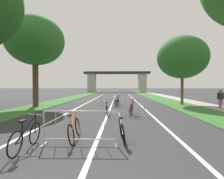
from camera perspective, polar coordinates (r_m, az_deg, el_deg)
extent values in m
cube|color=#386B2D|center=(28.66, -11.97, -2.47)|extent=(2.78, 63.21, 0.05)
cube|color=#386B2D|center=(28.33, 13.76, -2.52)|extent=(2.78, 63.21, 0.05)
cube|color=#9E9B93|center=(28.90, 18.41, -2.45)|extent=(2.00, 63.21, 0.08)
cube|color=silver|center=(20.24, 0.25, -3.99)|extent=(0.14, 36.56, 0.01)
cube|color=silver|center=(20.32, 7.96, -3.98)|extent=(0.14, 36.56, 0.01)
cube|color=silver|center=(20.52, -7.39, -3.93)|extent=(0.14, 36.56, 0.01)
cube|color=#2D2D30|center=(54.25, 1.56, 5.36)|extent=(19.78, 3.00, 0.63)
cube|color=#ADA89E|center=(54.75, -6.44, 2.09)|extent=(2.34, 2.40, 5.52)
cube|color=#ADA89E|center=(54.54, 9.60, 2.09)|extent=(2.34, 2.40, 5.52)
cylinder|color=#4C3823|center=(16.78, -23.17, 1.46)|extent=(0.48, 0.48, 3.86)
ellipsoid|color=#2D6628|center=(17.23, -23.27, 14.14)|extent=(4.93, 4.93, 4.19)
cylinder|color=brown|center=(18.21, 21.42, -0.30)|extent=(0.26, 0.26, 2.75)
ellipsoid|color=#2D6628|center=(18.41, 21.49, 9.51)|extent=(4.69, 4.69, 3.99)
cylinder|color=#ADADB2|center=(5.93, -20.90, -11.35)|extent=(0.04, 0.04, 1.05)
cube|color=#ADADB2|center=(6.06, -20.86, -16.07)|extent=(0.07, 0.44, 0.03)
cylinder|color=#ADADB2|center=(5.52, 1.39, -12.22)|extent=(0.04, 0.04, 1.05)
cube|color=#ADADB2|center=(5.66, 1.39, -17.25)|extent=(0.07, 0.44, 0.03)
cylinder|color=#ADADB2|center=(5.53, -10.20, -6.89)|extent=(2.21, 0.09, 0.04)
cylinder|color=#ADADB2|center=(5.71, -10.17, -15.37)|extent=(2.21, 0.09, 0.04)
cylinder|color=#ADADB2|center=(5.79, -17.47, -10.73)|extent=(0.02, 0.02, 0.87)
cylinder|color=#ADADB2|center=(5.68, -13.88, -10.93)|extent=(0.02, 0.02, 0.87)
cylinder|color=#ADADB2|center=(5.60, -10.18, -11.09)|extent=(0.02, 0.02, 0.87)
cylinder|color=#ADADB2|center=(5.54, -6.38, -11.21)|extent=(0.02, 0.02, 0.87)
cylinder|color=#ADADB2|center=(5.51, -2.51, -11.29)|extent=(0.02, 0.02, 0.87)
cylinder|color=#ADADB2|center=(10.89, -1.42, -5.61)|extent=(0.04, 0.04, 1.05)
cube|color=#ADADB2|center=(10.96, -1.42, -8.26)|extent=(0.07, 0.44, 0.03)
cylinder|color=#ADADB2|center=(10.91, 10.24, -5.61)|extent=(0.04, 0.04, 1.05)
cube|color=#ADADB2|center=(10.99, 10.24, -8.25)|extent=(0.07, 0.44, 0.03)
cylinder|color=#ADADB2|center=(10.80, 4.42, -2.98)|extent=(2.21, 0.09, 0.04)
cylinder|color=#ADADB2|center=(10.89, 4.42, -7.44)|extent=(2.21, 0.09, 0.04)
cylinder|color=#ADADB2|center=(10.85, 0.52, -5.16)|extent=(0.02, 0.02, 0.87)
cylinder|color=#ADADB2|center=(10.84, 2.47, -5.17)|extent=(0.02, 0.02, 0.87)
cylinder|color=#ADADB2|center=(10.83, 4.42, -5.17)|extent=(0.02, 0.02, 0.87)
cylinder|color=#ADADB2|center=(10.85, 6.37, -5.17)|extent=(0.02, 0.02, 0.87)
cylinder|color=#ADADB2|center=(10.87, 8.31, -5.16)|extent=(0.02, 0.02, 0.87)
cylinder|color=#ADADB2|center=(16.27, -3.71, -3.39)|extent=(0.04, 0.04, 1.05)
cube|color=#ADADB2|center=(16.32, -3.70, -5.17)|extent=(0.08, 0.44, 0.03)
cylinder|color=#ADADB2|center=(16.28, 4.07, -3.39)|extent=(0.04, 0.04, 1.05)
cube|color=#ADADB2|center=(16.33, 4.07, -5.17)|extent=(0.08, 0.44, 0.03)
cylinder|color=#ADADB2|center=(16.21, 0.18, -1.62)|extent=(2.20, 0.13, 0.04)
cylinder|color=#ADADB2|center=(16.27, 0.18, -4.61)|extent=(2.20, 0.13, 0.04)
cylinder|color=#ADADB2|center=(16.25, -2.41, -3.08)|extent=(0.02, 0.02, 0.87)
cylinder|color=#ADADB2|center=(16.24, -1.11, -3.08)|extent=(0.02, 0.02, 0.87)
cylinder|color=#ADADB2|center=(16.23, 0.18, -3.08)|extent=(0.02, 0.02, 0.87)
cylinder|color=#ADADB2|center=(16.24, 1.48, -3.08)|extent=(0.02, 0.02, 0.87)
cylinder|color=#ADADB2|center=(16.25, 2.78, -3.08)|extent=(0.02, 0.02, 0.87)
torus|color=black|center=(11.81, 5.85, -6.00)|extent=(0.19, 0.68, 0.67)
torus|color=black|center=(10.75, 6.27, -6.71)|extent=(0.19, 0.68, 0.67)
cylinder|color=red|center=(11.28, 6.35, -4.91)|extent=(0.17, 1.05, 0.59)
cylinder|color=red|center=(11.48, 6.26, -4.85)|extent=(0.19, 0.13, 0.65)
cylinder|color=red|center=(11.64, 5.89, -6.22)|extent=(0.04, 0.35, 0.08)
cylinder|color=red|center=(10.74, 6.58, -5.21)|extent=(0.16, 0.09, 0.57)
cube|color=black|center=(11.50, 6.59, -3.24)|extent=(0.11, 0.24, 0.07)
cylinder|color=#99999E|center=(10.74, 6.90, -3.71)|extent=(0.42, 0.03, 0.12)
torus|color=black|center=(5.63, -12.87, -13.98)|extent=(0.21, 0.68, 0.66)
torus|color=black|center=(6.67, -10.85, -11.58)|extent=(0.21, 0.68, 0.66)
cylinder|color=orange|center=(6.08, -12.39, -10.09)|extent=(0.22, 1.06, 0.61)
cylinder|color=orange|center=(5.88, -12.73, -10.84)|extent=(0.17, 0.13, 0.60)
cylinder|color=orange|center=(5.80, -12.44, -13.78)|extent=(0.04, 0.35, 0.08)
cylinder|color=orange|center=(6.60, -11.41, -9.19)|extent=(0.16, 0.10, 0.58)
cube|color=black|center=(5.80, -13.42, -8.02)|extent=(0.12, 0.25, 0.07)
cylinder|color=#99999E|center=(6.54, -11.98, -6.74)|extent=(0.44, 0.05, 0.12)
torus|color=black|center=(16.36, 1.75, -4.10)|extent=(0.22, 0.64, 0.63)
torus|color=black|center=(15.33, 1.06, -4.45)|extent=(0.22, 0.64, 0.63)
cylinder|color=#197A7F|center=(15.85, 1.33, -3.29)|extent=(0.27, 1.00, 0.58)
cylinder|color=#197A7F|center=(16.05, 1.48, -3.40)|extent=(0.10, 0.13, 0.54)
cylinder|color=#197A7F|center=(16.20, 1.66, -4.24)|extent=(0.08, 0.34, 0.07)
cylinder|color=#197A7F|center=(15.34, 0.96, -3.43)|extent=(0.10, 0.10, 0.55)
cube|color=black|center=(16.08, 1.40, -2.44)|extent=(0.14, 0.25, 0.06)
cylinder|color=#99999E|center=(15.35, 0.87, -2.42)|extent=(0.55, 0.12, 0.09)
torus|color=black|center=(17.27, 2.09, -3.78)|extent=(0.21, 0.67, 0.66)
torus|color=black|center=(16.24, 1.58, -4.09)|extent=(0.21, 0.67, 0.66)
cylinder|color=#1E389E|center=(16.76, 1.98, -2.92)|extent=(0.10, 1.02, 0.63)
cylinder|color=#1E389E|center=(16.95, 2.07, -2.92)|extent=(0.14, 0.11, 0.67)
cylinder|color=#1E389E|center=(17.11, 2.00, -3.91)|extent=(0.08, 0.34, 0.08)
cylinder|color=#1E389E|center=(16.24, 1.73, -3.05)|extent=(0.12, 0.08, 0.60)
cube|color=black|center=(16.96, 2.23, -1.79)|extent=(0.14, 0.25, 0.06)
cylinder|color=#99999E|center=(16.24, 1.87, -2.00)|extent=(0.55, 0.10, 0.10)
torus|color=black|center=(5.60, 3.62, -14.12)|extent=(0.17, 0.66, 0.65)
torus|color=black|center=(6.54, 2.74, -11.90)|extent=(0.17, 0.66, 0.65)
cylinder|color=silver|center=(5.98, 2.89, -10.59)|extent=(0.17, 0.94, 0.55)
cylinder|color=silver|center=(5.81, 3.10, -11.38)|extent=(0.10, 0.12, 0.53)
cylinder|color=silver|center=(5.75, 3.49, -13.95)|extent=(0.05, 0.32, 0.08)
cylinder|color=silver|center=(6.46, 2.50, -9.72)|extent=(0.10, 0.10, 0.52)
cube|color=black|center=(5.73, 2.85, -8.90)|extent=(0.12, 0.25, 0.06)
cylinder|color=#99999E|center=(6.39, 2.27, -7.49)|extent=(0.49, 0.07, 0.08)
torus|color=black|center=(10.86, -1.67, -6.78)|extent=(0.12, 0.62, 0.62)
torus|color=black|center=(11.94, -1.42, -6.06)|extent=(0.12, 0.62, 0.62)
cylinder|color=#662884|center=(11.35, -1.68, -5.12)|extent=(0.12, 1.06, 0.55)
cylinder|color=#662884|center=(11.14, -1.71, -5.48)|extent=(0.10, 0.13, 0.52)
cylinder|color=#662884|center=(11.04, -1.61, -6.77)|extent=(0.03, 0.35, 0.07)
cylinder|color=#662884|center=(11.89, -1.55, -4.84)|extent=(0.10, 0.10, 0.52)
cube|color=black|center=(11.08, -1.86, -4.18)|extent=(0.11, 0.24, 0.06)
cylinder|color=#99999E|center=(11.84, -1.69, -3.61)|extent=(0.44, 0.04, 0.07)
torus|color=black|center=(5.26, -28.47, -15.08)|extent=(0.10, 0.69, 0.69)
torus|color=black|center=(6.15, -23.33, -12.66)|extent=(0.10, 0.69, 0.69)
cylinder|color=black|center=(5.60, -25.60, -10.98)|extent=(0.09, 1.02, 0.62)
cylinder|color=black|center=(5.44, -26.65, -11.90)|extent=(0.10, 0.12, 0.59)
cylinder|color=black|center=(5.41, -27.54, -14.91)|extent=(0.03, 0.34, 0.08)
cylinder|color=black|center=(6.06, -23.23, -10.04)|extent=(0.10, 0.10, 0.59)
cube|color=black|center=(5.34, -26.63, -8.96)|extent=(0.10, 0.24, 0.06)
cylinder|color=#99999E|center=(5.97, -23.14, -7.35)|extent=(0.48, 0.03, 0.07)
cylinder|color=#994C8C|center=(16.79, 31.45, -3.93)|extent=(0.11, 0.11, 0.75)
cylinder|color=#994C8C|center=(16.68, 31.03, -3.95)|extent=(0.11, 0.11, 0.75)
cube|color=#262628|center=(16.69, 31.26, -1.76)|extent=(0.45, 0.33, 0.53)
cylinder|color=#262628|center=(16.85, 31.86, -1.83)|extent=(0.09, 0.09, 0.48)
cylinder|color=#262628|center=(16.54, 30.65, -1.87)|extent=(0.09, 0.09, 0.48)
sphere|color=brown|center=(16.68, 31.27, -0.40)|extent=(0.20, 0.20, 0.20)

